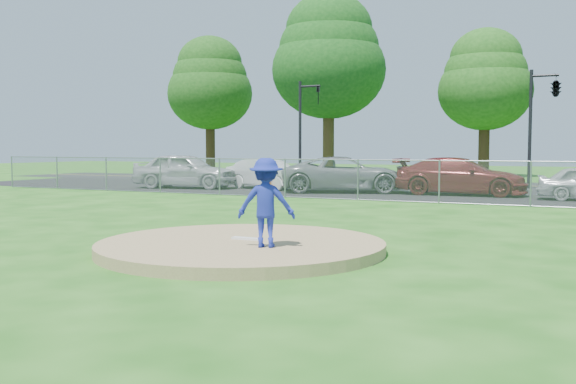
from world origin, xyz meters
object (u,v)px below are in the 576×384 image
at_px(traffic_signal_left, 304,122).
at_px(traffic_cone, 269,183).
at_px(parked_car_silver, 185,170).
at_px(parked_car_darkred, 460,176).
at_px(tree_left, 329,56).
at_px(parked_car_gray, 346,174).
at_px(tree_center, 485,79).
at_px(traffic_signal_center, 553,90).
at_px(parked_car_white, 268,174).
at_px(tree_far_left, 210,83).
at_px(pitcher, 266,203).

bearing_deg(traffic_signal_left, traffic_cone, -78.59).
relative_size(parked_car_silver, parked_car_darkred, 0.94).
distance_m(tree_left, parked_car_gray, 18.35).
height_order(tree_left, parked_car_silver, tree_left).
bearing_deg(tree_left, parked_car_silver, -92.95).
distance_m(tree_left, tree_center, 10.59).
height_order(tree_center, traffic_signal_center, tree_center).
bearing_deg(parked_car_white, tree_far_left, 55.90).
height_order(tree_left, pitcher, tree_left).
height_order(pitcher, parked_car_gray, pitcher).
bearing_deg(traffic_signal_center, tree_far_left, 157.04).
bearing_deg(parked_car_gray, traffic_signal_center, -73.27).
bearing_deg(traffic_signal_center, pitcher, -98.16).
bearing_deg(traffic_cone, traffic_signal_center, 30.95).
height_order(tree_far_left, pitcher, tree_far_left).
relative_size(tree_far_left, parked_car_silver, 2.16).
bearing_deg(tree_far_left, tree_left, -10.30).
relative_size(tree_center, traffic_signal_center, 1.76).
xyz_separation_m(tree_far_left, pitcher, (22.75, -33.43, -6.07)).
distance_m(tree_left, parked_car_silver, 17.61).
bearing_deg(tree_left, tree_far_left, 169.70).
relative_size(tree_center, traffic_cone, 15.34).
bearing_deg(traffic_cone, parked_car_darkred, 7.75).
relative_size(pitcher, parked_car_silver, 0.32).
height_order(traffic_signal_left, parked_car_gray, traffic_signal_left).
xyz_separation_m(traffic_signal_center, parked_car_gray, (-7.89, -6.20, -3.83)).
distance_m(tree_left, traffic_signal_center, 17.84).
xyz_separation_m(parked_car_silver, parked_car_white, (3.86, 1.18, -0.14)).
xyz_separation_m(tree_far_left, parked_car_darkred, (22.89, -16.68, -6.28)).
xyz_separation_m(tree_center, parked_car_gray, (-2.92, -18.20, -5.68)).
xyz_separation_m(traffic_signal_center, parked_car_silver, (-15.79, -6.96, -3.76)).
relative_size(tree_center, parked_car_silver, 1.98).
bearing_deg(traffic_cone, tree_far_left, 129.37).
bearing_deg(pitcher, tree_left, -89.27).
bearing_deg(tree_center, tree_left, -163.30).
relative_size(tree_far_left, parked_car_darkred, 2.03).
bearing_deg(traffic_cone, tree_center, 71.24).
distance_m(tree_center, parked_car_gray, 19.28).
relative_size(traffic_signal_left, parked_car_silver, 1.13).
bearing_deg(tree_far_left, traffic_signal_left, -39.73).
relative_size(traffic_cone, parked_car_gray, 0.12).
distance_m(traffic_signal_left, traffic_signal_center, 12.79).
bearing_deg(traffic_signal_center, parked_car_silver, -156.20).
height_order(traffic_cone, parked_car_white, parked_car_white).
relative_size(traffic_signal_center, parked_car_darkred, 1.06).
height_order(tree_far_left, tree_center, tree_far_left).
xyz_separation_m(traffic_signal_center, parked_car_darkred, (-3.08, -5.68, -3.83)).
distance_m(traffic_signal_center, parked_car_darkred, 7.52).
distance_m(tree_far_left, parked_car_white, 22.78).
xyz_separation_m(traffic_signal_left, pitcher, (9.52, -22.43, -2.38)).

